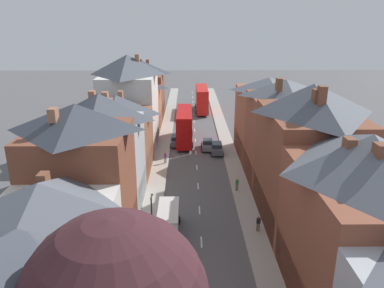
# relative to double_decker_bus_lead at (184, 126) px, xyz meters

# --- Properties ---
(pavement_left) EXTENTS (2.20, 104.00, 0.14)m
(pavement_left) POSITION_rel_double_decker_bus_lead_xyz_m (-3.29, -3.05, -2.75)
(pavement_left) COLOR #A8A399
(pavement_left) RESTS_ON ground
(pavement_right) EXTENTS (2.20, 104.00, 0.14)m
(pavement_right) POSITION_rel_double_decker_bus_lead_xyz_m (6.91, -3.05, -2.75)
(pavement_right) COLOR #A8A399
(pavement_right) RESTS_ON ground
(centre_line_dashes) EXTENTS (0.14, 97.80, 0.01)m
(centre_line_dashes) POSITION_rel_double_decker_bus_lead_xyz_m (1.81, -5.05, -2.81)
(centre_line_dashes) COLOR silver
(centre_line_dashes) RESTS_ON ground
(terrace_row_left) EXTENTS (8.00, 73.97, 14.37)m
(terrace_row_left) POSITION_rel_double_decker_bus_lead_xyz_m (-8.38, -15.32, 3.04)
(terrace_row_left) COLOR brown
(terrace_row_left) RESTS_ON ground
(terrace_row_right) EXTENTS (8.00, 51.34, 14.16)m
(terrace_row_right) POSITION_rel_double_decker_bus_lead_xyz_m (11.99, -26.29, 3.39)
(terrace_row_right) COLOR #ADB2B7
(terrace_row_right) RESTS_ON ground
(double_decker_bus_lead) EXTENTS (2.74, 10.80, 5.30)m
(double_decker_bus_lead) POSITION_rel_double_decker_bus_lead_xyz_m (0.00, 0.00, 0.00)
(double_decker_bus_lead) COLOR #B70F0F
(double_decker_bus_lead) RESTS_ON ground
(double_decker_bus_mid_street) EXTENTS (2.74, 10.80, 5.30)m
(double_decker_bus_mid_street) POSITION_rel_double_decker_bus_lead_xyz_m (3.60, 21.27, 0.00)
(double_decker_bus_mid_street) COLOR red
(double_decker_bus_mid_street) RESTS_ON ground
(car_near_blue) EXTENTS (1.90, 3.85, 1.67)m
(car_near_blue) POSITION_rel_double_decker_bus_lead_xyz_m (3.61, -3.66, -1.98)
(car_near_blue) COLOR gray
(car_near_blue) RESTS_ON ground
(car_near_silver) EXTENTS (1.90, 3.90, 1.71)m
(car_near_silver) POSITION_rel_double_decker_bus_lead_xyz_m (-1.29, -1.71, -1.96)
(car_near_silver) COLOR #4C515B
(car_near_silver) RESTS_ON ground
(car_parked_left_a) EXTENTS (1.90, 4.27, 1.71)m
(car_parked_left_a) POSITION_rel_double_decker_bus_lead_xyz_m (4.91, -5.43, -1.96)
(car_parked_left_a) COLOR #4C515B
(car_parked_left_a) RESTS_ON ground
(car_mid_black) EXTENTS (1.90, 4.31, 1.64)m
(car_mid_black) POSITION_rel_double_decker_bus_lead_xyz_m (-1.29, -35.42, -1.99)
(car_mid_black) COLOR gray
(car_mid_black) RESTS_ON ground
(delivery_van) EXTENTS (2.20, 5.20, 2.41)m
(delivery_van) POSITION_rel_double_decker_bus_lead_xyz_m (-1.29, -27.20, -1.48)
(delivery_van) COLOR silver
(delivery_van) RESTS_ON ground
(pedestrian_near_right) EXTENTS (0.36, 0.22, 1.61)m
(pedestrian_near_right) POSITION_rel_double_decker_bus_lead_xyz_m (-2.84, -32.60, -1.78)
(pedestrian_near_right) COLOR #23232D
(pedestrian_near_right) RESTS_ON pavement_left
(pedestrian_mid_left) EXTENTS (0.36, 0.22, 1.61)m
(pedestrian_mid_left) POSITION_rel_double_decker_bus_lead_xyz_m (7.26, -27.47, -1.78)
(pedestrian_mid_left) COLOR brown
(pedestrian_mid_left) RESTS_ON pavement_right
(pedestrian_mid_right) EXTENTS (0.36, 0.22, 1.61)m
(pedestrian_mid_right) POSITION_rel_double_decker_bus_lead_xyz_m (6.34, -18.62, -1.78)
(pedestrian_mid_right) COLOR brown
(pedestrian_mid_right) RESTS_ON pavement_right
(pedestrian_far_left) EXTENTS (0.36, 0.22, 1.61)m
(pedestrian_far_left) POSITION_rel_double_decker_bus_lead_xyz_m (-2.59, -9.68, -1.78)
(pedestrian_far_left) COLOR gray
(pedestrian_far_left) RESTS_ON pavement_left
(street_lamp) EXTENTS (0.20, 1.12, 5.50)m
(street_lamp) POSITION_rel_double_decker_bus_lead_xyz_m (-2.44, -30.71, 0.43)
(street_lamp) COLOR black
(street_lamp) RESTS_ON ground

